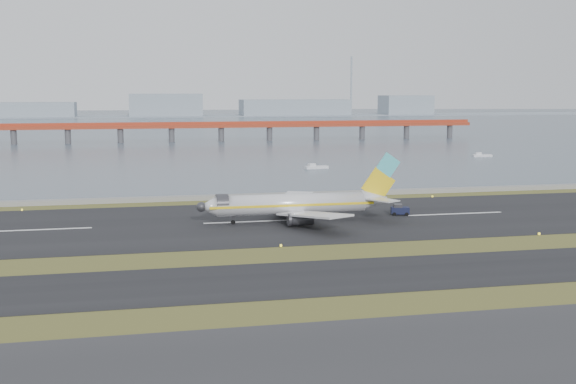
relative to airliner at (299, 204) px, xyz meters
name	(u,v)px	position (x,y,z in m)	size (l,w,h in m)	color
ground	(291,258)	(-7.77, -28.28, -3.46)	(1000.00, 1000.00, 0.00)	#3D491A
taxiway_strip	(311,278)	(-7.77, -40.28, -3.41)	(1000.00, 18.00, 0.10)	black
runway_strip	(257,222)	(-7.77, 1.72, -3.41)	(1000.00, 45.00, 0.10)	black
seawall	(235,197)	(-7.77, 31.72, -2.96)	(1000.00, 2.50, 1.00)	gray
bay_water	(162,123)	(-7.77, 431.72, -3.46)	(1400.00, 800.00, 1.30)	#41505D
red_pier	(221,127)	(12.23, 221.72, 3.82)	(260.00, 5.00, 10.20)	#9D321A
far_shoreline	(169,110)	(5.85, 591.72, 2.61)	(1400.00, 80.00, 60.50)	#8995A1
airliner	(299,204)	(0.00, 0.00, 0.00)	(38.52, 32.89, 12.80)	silver
pushback_tug	(400,210)	(21.06, 2.90, -2.36)	(3.91, 2.81, 2.26)	#121633
workboat_near	(316,167)	(26.28, 90.25, -2.89)	(7.61, 3.35, 1.79)	silver
workboat_far	(482,155)	(97.67, 118.24, -2.92)	(7.26, 3.39, 1.69)	silver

